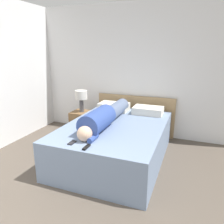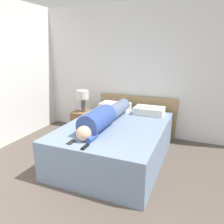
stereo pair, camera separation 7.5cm
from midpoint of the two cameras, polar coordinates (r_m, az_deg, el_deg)
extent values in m
cube|color=white|center=(4.49, 6.31, 10.48)|extent=(5.14, 0.06, 2.60)
cube|color=#7589A8|center=(3.57, 1.57, -7.75)|extent=(1.49, 2.07, 0.59)
cube|color=tan|center=(4.57, 6.84, -0.85)|extent=(1.61, 0.04, 0.82)
cube|color=brown|center=(4.59, -6.92, -2.86)|extent=(0.41, 0.39, 0.50)
cylinder|color=#4C4C51|center=(4.48, -7.09, 1.76)|extent=(0.09, 0.09, 0.27)
cylinder|color=silver|center=(4.44, -7.19, 4.52)|extent=(0.24, 0.24, 0.17)
sphere|color=#DBB293|center=(2.85, -6.63, -5.59)|extent=(0.20, 0.20, 0.20)
cylinder|color=#334C99|center=(3.17, -3.15, -2.15)|extent=(0.32, 0.68, 0.32)
cylinder|color=slate|center=(3.84, 1.67, 0.55)|extent=(0.24, 0.81, 0.24)
cylinder|color=#334C99|center=(2.88, -4.43, -6.76)|extent=(0.07, 0.22, 0.07)
cube|color=silver|center=(4.24, 1.32, 1.40)|extent=(0.56, 0.35, 0.14)
cube|color=silver|center=(4.06, 10.20, 0.35)|extent=(0.53, 0.35, 0.13)
cube|color=black|center=(2.69, -6.24, -9.04)|extent=(0.04, 0.15, 0.02)
cube|color=black|center=(2.85, -9.91, -7.81)|extent=(0.06, 0.13, 0.01)
camera|label=1|loc=(0.04, -89.34, 0.19)|focal=35.00mm
camera|label=2|loc=(0.04, 90.66, -0.19)|focal=35.00mm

